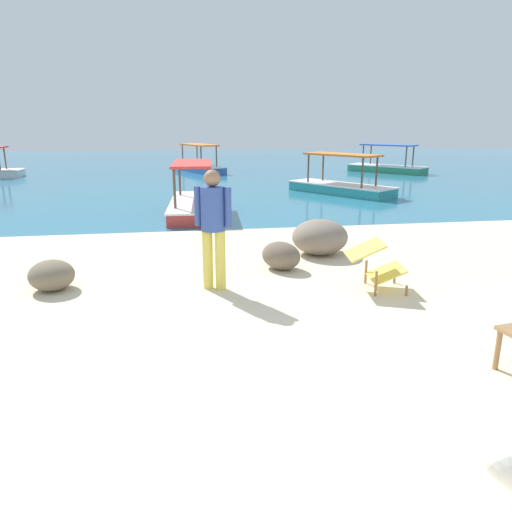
% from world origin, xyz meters
% --- Properties ---
extents(sand_beach, '(18.00, 14.00, 0.04)m').
position_xyz_m(sand_beach, '(0.00, 0.00, 0.02)').
color(sand_beach, beige).
rests_on(sand_beach, ground).
extents(water_surface, '(60.00, 36.00, 0.03)m').
position_xyz_m(water_surface, '(0.00, 22.00, 0.00)').
color(water_surface, teal).
rests_on(water_surface, ground).
extents(deck_chair_far, '(0.83, 0.63, 0.68)m').
position_xyz_m(deck_chair_far, '(2.09, 2.88, 0.42)').
color(deck_chair_far, olive).
rests_on(deck_chair_far, sand_beach).
extents(person_standing, '(0.48, 0.32, 1.62)m').
position_xyz_m(person_standing, '(-0.06, 3.25, 0.99)').
color(person_standing, '#DBC64C').
rests_on(person_standing, sand_beach).
extents(shore_rock_large, '(0.80, 0.82, 0.41)m').
position_xyz_m(shore_rock_large, '(-2.25, 3.54, 0.25)').
color(shore_rock_large, '#756651').
rests_on(shore_rock_large, sand_beach).
extents(shore_rock_medium, '(1.29, 1.27, 0.61)m').
position_xyz_m(shore_rock_medium, '(1.88, 4.79, 0.34)').
color(shore_rock_medium, gray).
rests_on(shore_rock_medium, sand_beach).
extents(shore_rock_small, '(0.79, 0.82, 0.43)m').
position_xyz_m(shore_rock_small, '(1.03, 4.00, 0.26)').
color(shore_rock_small, '#6B5B4C').
rests_on(shore_rock_small, sand_beach).
extents(boat_teal, '(3.01, 3.69, 1.29)m').
position_xyz_m(boat_teal, '(4.69, 12.06, 0.29)').
color(boat_teal, teal).
rests_on(boat_teal, water_surface).
extents(boat_blue, '(2.45, 3.84, 1.29)m').
position_xyz_m(boat_blue, '(0.41, 20.21, 0.29)').
color(boat_blue, '#3866B7').
rests_on(boat_blue, water_surface).
extents(boat_green, '(3.25, 3.55, 1.29)m').
position_xyz_m(boat_green, '(9.18, 18.65, 0.29)').
color(boat_green, '#338E66').
rests_on(boat_green, water_surface).
extents(boat_red, '(1.36, 3.73, 1.29)m').
position_xyz_m(boat_red, '(-0.17, 9.21, 0.29)').
color(boat_red, '#C63833').
rests_on(boat_red, water_surface).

